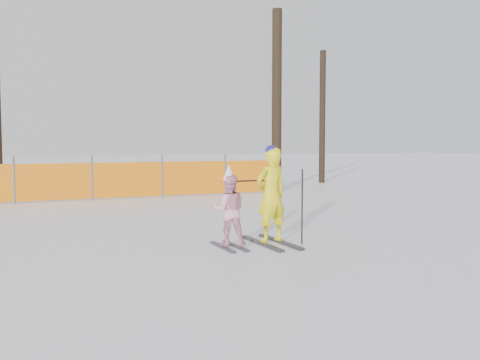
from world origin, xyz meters
name	(u,v)px	position (x,y,z in m)	size (l,w,h in m)	color
ground	(253,246)	(0.00, 0.00, 0.00)	(120.00, 120.00, 0.00)	white
adult	(271,195)	(0.35, 0.07, 0.78)	(0.60, 1.37, 1.57)	black
child	(229,210)	(-0.38, 0.06, 0.58)	(0.62, 0.90, 1.28)	black
ski_poles	(288,199)	(0.57, -0.07, 0.72)	(1.06, 0.22, 1.19)	black
safety_fence	(8,183)	(-3.42, 7.80, 0.56)	(15.91, 0.06, 1.25)	#595960
tree_trunks	(217,110)	(3.48, 10.41, 2.76)	(12.14, 4.00, 6.15)	black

